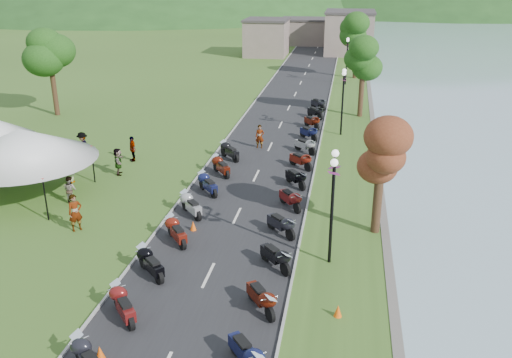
{
  "coord_description": "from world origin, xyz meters",
  "views": [
    {
      "loc": [
        5.37,
        -3.27,
        12.16
      ],
      "look_at": [
        0.65,
        24.19,
        1.3
      ],
      "focal_mm": 38.0,
      "sensor_mm": 36.0,
      "label": 1
    }
  ],
  "objects_px": {
    "pedestrian_b": "(72,203)",
    "pedestrian_c": "(85,160)",
    "vendor_tent_main": "(24,163)",
    "pedestrian_a": "(78,230)"
  },
  "relations": [
    {
      "from": "pedestrian_a",
      "to": "pedestrian_c",
      "type": "relative_size",
      "value": 0.98
    },
    {
      "from": "vendor_tent_main",
      "to": "pedestrian_a",
      "type": "height_order",
      "value": "vendor_tent_main"
    },
    {
      "from": "vendor_tent_main",
      "to": "pedestrian_b",
      "type": "relative_size",
      "value": 3.46
    },
    {
      "from": "pedestrian_b",
      "to": "pedestrian_c",
      "type": "relative_size",
      "value": 0.8
    },
    {
      "from": "pedestrian_a",
      "to": "pedestrian_b",
      "type": "bearing_deg",
      "value": 74.63
    },
    {
      "from": "vendor_tent_main",
      "to": "pedestrian_a",
      "type": "distance_m",
      "value": 6.25
    },
    {
      "from": "vendor_tent_main",
      "to": "pedestrian_c",
      "type": "height_order",
      "value": "vendor_tent_main"
    },
    {
      "from": "vendor_tent_main",
      "to": "pedestrian_a",
      "type": "bearing_deg",
      "value": -36.8
    },
    {
      "from": "pedestrian_b",
      "to": "pedestrian_c",
      "type": "bearing_deg",
      "value": -50.02
    },
    {
      "from": "pedestrian_a",
      "to": "pedestrian_c",
      "type": "xyz_separation_m",
      "value": [
        -4.52,
        9.95,
        0.0
      ]
    }
  ]
}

